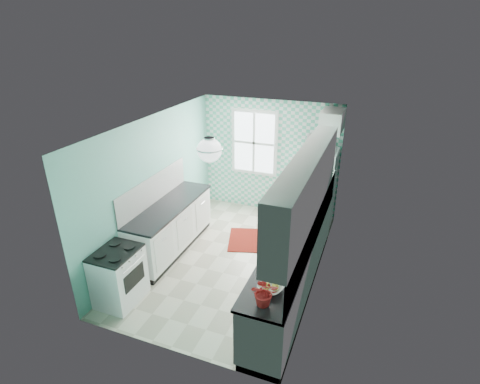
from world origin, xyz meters
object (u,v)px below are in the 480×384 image
at_px(potted_plant, 265,292).
at_px(stove, 119,275).
at_px(ceiling_light, 209,150).
at_px(microwave, 320,143).
at_px(fridge, 316,189).
at_px(sink, 307,215).
at_px(fruit_bowl, 271,288).

bearing_deg(potted_plant, stove, 171.35).
bearing_deg(ceiling_light, microwave, 67.01).
bearing_deg(microwave, potted_plant, 88.40).
bearing_deg(potted_plant, fridge, 91.37).
distance_m(sink, microwave, 1.62).
height_order(stove, sink, sink).
bearing_deg(ceiling_light, potted_plant, -44.20).
relative_size(fridge, fruit_bowl, 5.40).
distance_m(ceiling_light, sink, 2.22).
distance_m(fruit_bowl, microwave, 3.61).
distance_m(fridge, microwave, 0.97).
bearing_deg(fridge, ceiling_light, -114.72).
height_order(fridge, sink, fridge).
height_order(stove, fruit_bowl, fruit_bowl).
distance_m(sink, fruit_bowl, 2.14).
height_order(fruit_bowl, potted_plant, potted_plant).
height_order(sink, fruit_bowl, sink).
xyz_separation_m(ceiling_light, sink, (1.20, 1.24, -1.39)).
bearing_deg(fruit_bowl, ceiling_light, 143.23).
xyz_separation_m(stove, microwave, (2.31, 3.42, 1.34)).
bearing_deg(sink, fruit_bowl, -89.29).
bearing_deg(microwave, fruit_bowl, 88.51).
height_order(fridge, fruit_bowl, fridge).
xyz_separation_m(sink, potted_plant, (-0.00, -2.41, 0.18)).
distance_m(fridge, sink, 1.38).
relative_size(ceiling_light, sink, 0.62).
xyz_separation_m(ceiling_light, potted_plant, (1.20, -1.17, -1.21)).
bearing_deg(stove, potted_plant, -8.32).
relative_size(ceiling_light, fridge, 0.21).
bearing_deg(sink, potted_plant, -89.28).
distance_m(fridge, stove, 4.14).
distance_m(fridge, fruit_bowl, 3.52).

